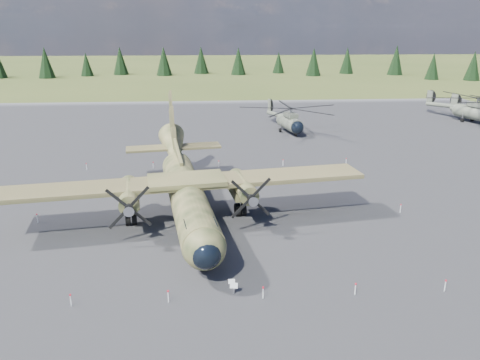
{
  "coord_description": "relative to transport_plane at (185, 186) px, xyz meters",
  "views": [
    {
      "loc": [
        -1.32,
        -39.35,
        16.58
      ],
      "look_at": [
        1.63,
        2.0,
        2.91
      ],
      "focal_mm": 35.0,
      "sensor_mm": 36.0,
      "label": 1
    }
  ],
  "objects": [
    {
      "name": "barrier_fence",
      "position": [
        2.92,
        -0.33,
        -2.49
      ],
      "size": [
        33.12,
        29.62,
        0.85
      ],
      "color": "white",
      "rests_on": "ground"
    },
    {
      "name": "helicopter_near",
      "position": [
        15.36,
        34.34,
        -0.01
      ],
      "size": [
        19.68,
        20.94,
        4.21
      ],
      "rotation": [
        0.0,
        0.0,
        0.21
      ],
      "color": "#65685B",
      "rests_on": "ground"
    },
    {
      "name": "info_placard_left",
      "position": [
        3.44,
        -12.4,
        -2.54
      ],
      "size": [
        0.45,
        0.2,
        0.69
      ],
      "rotation": [
        0.0,
        0.0,
        -0.02
      ],
      "color": "gray",
      "rests_on": "ground"
    },
    {
      "name": "treeline",
      "position": [
        7.19,
        -2.18,
        1.83
      ],
      "size": [
        283.37,
        284.52,
        11.0
      ],
      "color": "black",
      "rests_on": "ground"
    },
    {
      "name": "transport_plane",
      "position": [
        0.0,
        0.0,
        0.0
      ],
      "size": [
        31.72,
        28.6,
        10.44
      ],
      "rotation": [
        0.0,
        0.0,
        0.15
      ],
      "color": "#3A4324",
      "rests_on": "ground"
    },
    {
      "name": "ground",
      "position": [
        3.38,
        -0.25,
        -3.0
      ],
      "size": [
        500.0,
        500.0,
        0.0
      ],
      "primitive_type": "plane",
      "color": "#535927",
      "rests_on": "ground"
    },
    {
      "name": "info_placard_right",
      "position": [
        3.56,
        -13.06,
        -2.47
      ],
      "size": [
        0.53,
        0.28,
        0.79
      ],
      "rotation": [
        0.0,
        0.0,
        -0.13
      ],
      "color": "gray",
      "rests_on": "ground"
    },
    {
      "name": "helicopter_mid",
      "position": [
        49.74,
        40.49,
        0.28
      ],
      "size": [
        23.17,
        23.36,
        4.62
      ],
      "rotation": [
        0.0,
        0.0,
        0.34
      ],
      "color": "#65685B",
      "rests_on": "ground"
    },
    {
      "name": "apron",
      "position": [
        3.38,
        9.75,
        -3.0
      ],
      "size": [
        120.0,
        120.0,
        0.04
      ],
      "primitive_type": "cube",
      "color": "#5E5E63",
      "rests_on": "ground"
    }
  ]
}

